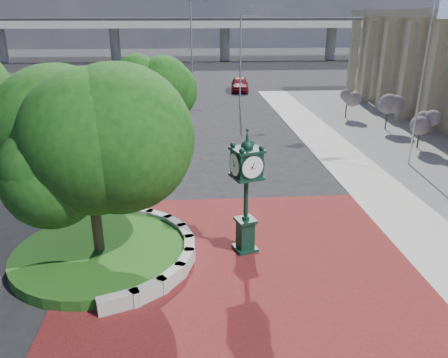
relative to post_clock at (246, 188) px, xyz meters
The scene contains 15 objects.
ground 2.55m from the post_clock, 142.07° to the right, with size 200.00×200.00×0.00m, color black.
plaza 2.79m from the post_clock, 102.41° to the right, with size 12.00×12.00×0.04m, color maroon.
planter_wall 3.74m from the post_clock, behind, with size 2.96×6.77×0.54m.
grass_bed 5.76m from the post_clock, behind, with size 6.10×6.10×0.40m, color #133F12.
overpass 69.91m from the post_clock, 90.39° to the left, with size 90.00×12.00×7.50m.
tree_planter 5.40m from the post_clock, behind, with size 5.20×5.20×6.33m.
tree_street 18.31m from the post_clock, 103.48° to the left, with size 4.40×4.40×5.45m.
post_clock is the anchor object (origin of this frame).
parked_car 35.47m from the post_clock, 83.99° to the left, with size 1.91×4.75×1.62m, color maroon.
flagpole_b 14.22m from the post_clock, 40.15° to the left, with size 1.35×0.69×9.23m.
street_lamp_near 26.94m from the post_clock, 83.67° to the left, with size 1.81×0.23×8.09m.
street_lamp_far 38.42m from the post_clock, 92.05° to the left, with size 2.13×0.88×9.79m.
shrub_near 17.73m from the post_clock, 43.52° to the left, with size 1.20×1.20×2.20m.
shrub_mid 21.38m from the post_clock, 53.15° to the left, with size 1.20×1.20×2.20m.
shrub_far 23.86m from the post_clock, 62.26° to the left, with size 1.20×1.20×2.20m.
Camera 1 is at (-1.62, -13.97, 8.29)m, focal length 35.00 mm.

